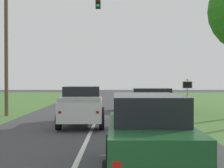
# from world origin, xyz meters

# --- Properties ---
(ground_plane) EXTENTS (120.00, 120.00, 0.00)m
(ground_plane) POSITION_xyz_m (0.00, 9.39, 0.00)
(ground_plane) COLOR #424244
(red_suv_near) EXTENTS (2.10, 4.67, 1.95)m
(red_suv_near) POSITION_xyz_m (1.87, 3.49, 1.02)
(red_suv_near) COLOR #194C23
(red_suv_near) RESTS_ON ground_plane
(pickup_truck_lead) EXTENTS (2.38, 4.95, 2.00)m
(pickup_truck_lead) POSITION_xyz_m (-0.58, 11.66, 1.01)
(pickup_truck_lead) COLOR silver
(pickup_truck_lead) RESTS_ON ground_plane
(traffic_light) EXTENTS (6.72, 0.40, 8.52)m
(traffic_light) POSITION_xyz_m (-4.34, 15.90, 5.52)
(traffic_light) COLOR brown
(traffic_light) RESTS_ON ground_plane
(keep_moving_sign) EXTENTS (0.60, 0.09, 2.39)m
(keep_moving_sign) POSITION_xyz_m (5.37, 14.22, 1.53)
(keep_moving_sign) COLOR gray
(keep_moving_sign) RESTS_ON ground_plane
(crossing_suv_far) EXTENTS (4.69, 2.14, 1.70)m
(crossing_suv_far) POSITION_xyz_m (3.74, 19.53, 0.90)
(crossing_suv_far) COLOR black
(crossing_suv_far) RESTS_ON ground_plane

